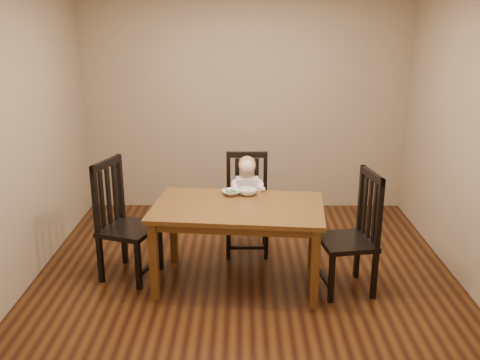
{
  "coord_description": "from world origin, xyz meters",
  "views": [
    {
      "loc": [
        -0.03,
        -4.59,
        2.4
      ],
      "look_at": [
        -0.05,
        0.25,
        0.89
      ],
      "focal_mm": 40.0,
      "sensor_mm": 36.0,
      "label": 1
    }
  ],
  "objects_px": {
    "chair_left": "(124,222)",
    "chair_right": "(353,235)",
    "chair_child": "(247,205)",
    "toddler": "(247,195)",
    "bowl_peas": "(232,192)",
    "bowl_veg": "(248,192)",
    "dining_table": "(238,215)"
  },
  "relations": [
    {
      "from": "chair_child",
      "to": "chair_left",
      "type": "height_order",
      "value": "chair_left"
    },
    {
      "from": "bowl_veg",
      "to": "chair_right",
      "type": "bearing_deg",
      "value": -24.0
    },
    {
      "from": "dining_table",
      "to": "bowl_peas",
      "type": "bearing_deg",
      "value": 101.98
    },
    {
      "from": "chair_child",
      "to": "chair_right",
      "type": "bearing_deg",
      "value": 137.24
    },
    {
      "from": "bowl_peas",
      "to": "dining_table",
      "type": "bearing_deg",
      "value": -78.02
    },
    {
      "from": "dining_table",
      "to": "toddler",
      "type": "xyz_separation_m",
      "value": [
        0.09,
        0.68,
        -0.04
      ]
    },
    {
      "from": "toddler",
      "to": "bowl_veg",
      "type": "distance_m",
      "value": 0.41
    },
    {
      "from": "chair_left",
      "to": "toddler",
      "type": "height_order",
      "value": "chair_left"
    },
    {
      "from": "chair_left",
      "to": "bowl_peas",
      "type": "height_order",
      "value": "chair_left"
    },
    {
      "from": "dining_table",
      "to": "toddler",
      "type": "height_order",
      "value": "toddler"
    },
    {
      "from": "bowl_peas",
      "to": "bowl_veg",
      "type": "xyz_separation_m",
      "value": [
        0.15,
        -0.0,
        0.01
      ]
    },
    {
      "from": "chair_child",
      "to": "bowl_peas",
      "type": "bearing_deg",
      "value": 70.38
    },
    {
      "from": "chair_child",
      "to": "bowl_veg",
      "type": "xyz_separation_m",
      "value": [
        0.0,
        -0.43,
        0.29
      ]
    },
    {
      "from": "chair_right",
      "to": "bowl_veg",
      "type": "relative_size",
      "value": 6.11
    },
    {
      "from": "chair_right",
      "to": "toddler",
      "type": "height_order",
      "value": "chair_right"
    },
    {
      "from": "dining_table",
      "to": "chair_child",
      "type": "xyz_separation_m",
      "value": [
        0.09,
        0.73,
        -0.17
      ]
    },
    {
      "from": "dining_table",
      "to": "bowl_peas",
      "type": "xyz_separation_m",
      "value": [
        -0.06,
        0.3,
        0.11
      ]
    },
    {
      "from": "chair_child",
      "to": "bowl_peas",
      "type": "xyz_separation_m",
      "value": [
        -0.15,
        -0.43,
        0.29
      ]
    },
    {
      "from": "chair_left",
      "to": "bowl_peas",
      "type": "relative_size",
      "value": 6.24
    },
    {
      "from": "chair_right",
      "to": "bowl_peas",
      "type": "bearing_deg",
      "value": 59.42
    },
    {
      "from": "dining_table",
      "to": "toddler",
      "type": "bearing_deg",
      "value": 82.74
    },
    {
      "from": "bowl_veg",
      "to": "bowl_peas",
      "type": "bearing_deg",
      "value": 178.92
    },
    {
      "from": "chair_left",
      "to": "chair_right",
      "type": "height_order",
      "value": "chair_left"
    },
    {
      "from": "bowl_peas",
      "to": "bowl_veg",
      "type": "distance_m",
      "value": 0.15
    },
    {
      "from": "toddler",
      "to": "bowl_peas",
      "type": "xyz_separation_m",
      "value": [
        -0.15,
        -0.38,
        0.15
      ]
    },
    {
      "from": "chair_right",
      "to": "dining_table",
      "type": "bearing_deg",
      "value": 73.91
    },
    {
      "from": "dining_table",
      "to": "bowl_peas",
      "type": "distance_m",
      "value": 0.33
    },
    {
      "from": "chair_left",
      "to": "chair_right",
      "type": "relative_size",
      "value": 1.02
    },
    {
      "from": "chair_right",
      "to": "toddler",
      "type": "bearing_deg",
      "value": 40.01
    },
    {
      "from": "chair_left",
      "to": "bowl_peas",
      "type": "xyz_separation_m",
      "value": [
        1.01,
        0.15,
        0.24
      ]
    },
    {
      "from": "chair_left",
      "to": "toddler",
      "type": "xyz_separation_m",
      "value": [
        1.16,
        0.53,
        0.09
      ]
    },
    {
      "from": "chair_child",
      "to": "toddler",
      "type": "relative_size",
      "value": 1.95
    }
  ]
}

